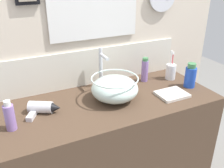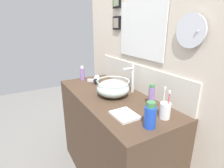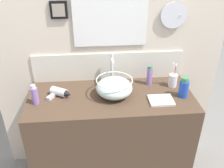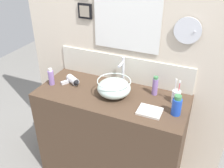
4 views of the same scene
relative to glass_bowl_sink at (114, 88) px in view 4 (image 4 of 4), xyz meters
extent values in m
cube|color=#4C3828|center=(-0.02, 0.00, -0.50)|extent=(1.22, 0.53, 0.86)
cube|color=beige|center=(-0.02, 0.29, 0.30)|extent=(1.85, 0.06, 2.46)
cube|color=beige|center=(-0.02, 0.25, 0.04)|extent=(1.19, 0.02, 0.23)
cube|color=white|center=(-0.01, 0.26, 0.45)|extent=(0.49, 0.01, 0.39)
cube|color=white|center=(-0.01, 0.25, 0.45)|extent=(0.55, 0.01, 0.45)
cylinder|color=silver|center=(0.46, 0.24, 0.45)|extent=(0.20, 0.01, 0.20)
cylinder|color=silver|center=(0.51, 0.26, 0.45)|extent=(0.01, 0.06, 0.01)
cube|color=black|center=(-0.37, 0.25, 0.50)|extent=(0.12, 0.02, 0.12)
cube|color=gray|center=(-0.37, 0.24, 0.50)|extent=(0.09, 0.01, 0.09)
ellipsoid|color=silver|center=(0.00, 0.00, 0.00)|extent=(0.26, 0.26, 0.14)
torus|color=silver|center=(0.00, 0.00, 0.06)|extent=(0.26, 0.26, 0.01)
torus|color=#B2B7BC|center=(0.00, 0.00, -0.07)|extent=(0.10, 0.10, 0.01)
cylinder|color=silver|center=(0.00, 0.19, 0.04)|extent=(0.02, 0.02, 0.22)
cylinder|color=silver|center=(0.00, 0.14, 0.14)|extent=(0.02, 0.10, 0.02)
cylinder|color=silver|center=(0.00, 0.19, 0.17)|extent=(0.02, 0.02, 0.03)
cylinder|color=silver|center=(-0.40, 0.04, -0.04)|extent=(0.14, 0.11, 0.06)
cone|color=black|center=(-0.33, 0.00, -0.04)|extent=(0.07, 0.07, 0.05)
cube|color=silver|center=(-0.46, 0.01, -0.06)|extent=(0.07, 0.09, 0.02)
cylinder|color=white|center=(0.47, 0.10, -0.02)|extent=(0.07, 0.07, 0.10)
cylinder|color=#D83F4C|center=(0.48, 0.10, 0.02)|extent=(0.01, 0.01, 0.16)
cube|color=white|center=(0.48, 0.10, 0.11)|extent=(0.01, 0.01, 0.02)
cylinder|color=white|center=(0.45, 0.09, 0.02)|extent=(0.01, 0.01, 0.18)
cube|color=white|center=(0.45, 0.09, 0.12)|extent=(0.01, 0.01, 0.02)
cylinder|color=blue|center=(0.50, -0.05, -0.01)|extent=(0.07, 0.07, 0.12)
cylinder|color=#3F7F4C|center=(0.50, -0.05, 0.07)|extent=(0.05, 0.05, 0.03)
cylinder|color=#8C6BB2|center=(0.29, 0.14, 0.00)|extent=(0.04, 0.04, 0.14)
cylinder|color=#3F7F4C|center=(0.29, 0.14, 0.08)|extent=(0.04, 0.04, 0.02)
cylinder|color=#8C6BB2|center=(-0.56, -0.05, -0.01)|extent=(0.05, 0.05, 0.12)
cylinder|color=silver|center=(-0.56, -0.05, 0.07)|extent=(0.03, 0.03, 0.02)
cube|color=silver|center=(0.32, -0.11, -0.06)|extent=(0.17, 0.14, 0.02)
camera|label=1|loc=(-0.56, -1.12, 0.61)|focal=40.00mm
camera|label=2|loc=(1.14, -0.67, 0.47)|focal=28.00mm
camera|label=3|loc=(-0.16, -1.54, 0.93)|focal=40.00mm
camera|label=4|loc=(0.66, -1.54, 1.00)|focal=40.00mm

